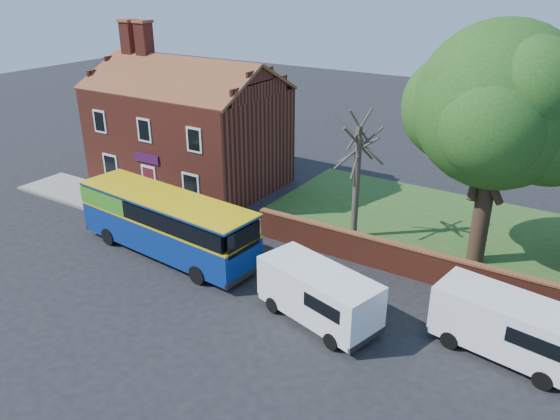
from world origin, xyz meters
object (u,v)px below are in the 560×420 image
Objects in this scene: large_tree at (502,111)px; van_far at (509,325)px; van_near at (319,293)px; bus at (162,220)px.

van_far is at bearing -68.92° from large_tree.
van_far is 0.48× the size of large_tree.
large_tree is at bearing 79.40° from van_near.
van_near is (9.79, -1.11, -0.50)m from bus.
van_far is 9.95m from large_tree.
bus is 16.92m from van_far.
van_near is 11.86m from large_tree.
bus is at bearing -168.70° from van_far.
bus reaches higher than van_far.
van_far is (7.11, 1.85, 0.02)m from van_near.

